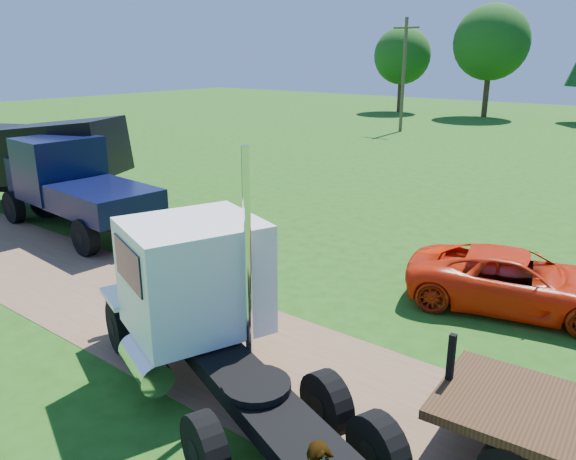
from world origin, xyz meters
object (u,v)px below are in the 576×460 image
Objects in this scene: orange_pickup at (517,281)px; white_semi_tractor at (196,300)px; black_dump_truck at (30,158)px; navy_truck at (71,184)px.

white_semi_tractor is at bearing 135.70° from orange_pickup.
white_semi_tractor is 8.32m from orange_pickup.
black_dump_truck reaches higher than navy_truck.
white_semi_tractor is 11.73m from navy_truck.
navy_truck is at bearing -179.42° from white_semi_tractor.
navy_truck is 1.45× the size of orange_pickup.
white_semi_tractor is 0.91× the size of black_dump_truck.
black_dump_truck is 1.63× the size of orange_pickup.
white_semi_tractor is 15.82m from black_dump_truck.
black_dump_truck is 4.15m from navy_truck.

